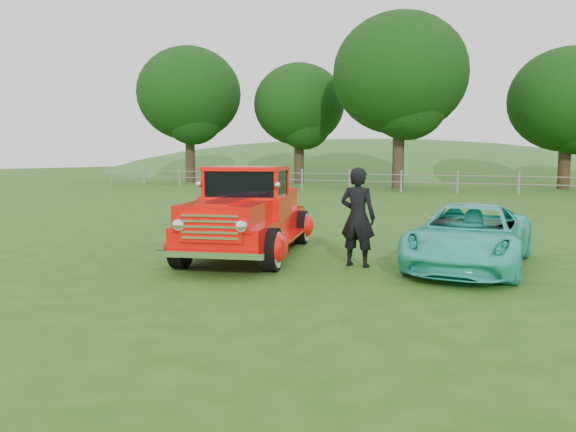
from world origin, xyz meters
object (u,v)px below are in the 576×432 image
at_px(tree_far_west, 189,94).
at_px(teal_sedan, 470,236).
at_px(tree_mid_west, 299,105).
at_px(tree_near_east, 568,100).
at_px(man, 358,217).
at_px(tree_near_west, 400,74).
at_px(red_pickup, 248,216).

height_order(tree_far_west, teal_sedan, tree_far_west).
xyz_separation_m(tree_mid_west, tree_near_east, (17.00, 1.00, -0.30)).
height_order(tree_mid_west, tree_near_east, tree_mid_west).
bearing_deg(man, teal_sedan, -154.30).
bearing_deg(man, tree_mid_west, -61.15).
height_order(tree_near_west, man, tree_near_west).
height_order(red_pickup, man, man).
height_order(tree_far_west, red_pickup, tree_far_west).
relative_size(tree_far_west, tree_near_west, 0.95).
relative_size(tree_mid_west, tree_near_east, 1.02).
xyz_separation_m(tree_mid_west, teal_sedan, (15.56, -26.06, -4.99)).
bearing_deg(tree_far_west, tree_mid_west, 14.04).
xyz_separation_m(tree_mid_west, tree_near_west, (8.00, -3.00, 1.25)).
distance_m(teal_sedan, man, 2.04).
distance_m(tree_near_west, man, 25.25).
bearing_deg(tree_near_west, teal_sedan, -71.85).
xyz_separation_m(tree_mid_west, man, (13.72, -26.88, -4.66)).
distance_m(tree_far_west, tree_near_west, 16.03).
relative_size(teal_sedan, man, 2.25).
distance_m(red_pickup, man, 2.38).
bearing_deg(tree_mid_west, tree_far_west, -165.96).
bearing_deg(tree_mid_west, tree_near_east, 3.37).
height_order(tree_mid_west, teal_sedan, tree_mid_west).
bearing_deg(tree_near_east, teal_sedan, -93.05).
height_order(tree_near_west, red_pickup, tree_near_west).
bearing_deg(man, red_pickup, -1.74).
xyz_separation_m(tree_far_west, tree_near_west, (16.00, -1.00, 0.31)).
bearing_deg(tree_near_east, tree_mid_west, -176.63).
distance_m(tree_mid_west, red_pickup, 29.43).
relative_size(tree_far_west, tree_near_east, 1.19).
relative_size(tree_mid_west, red_pickup, 1.61).
bearing_deg(tree_near_east, tree_near_west, -156.04).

